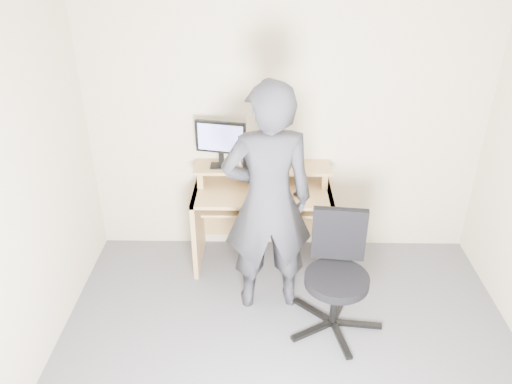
{
  "coord_description": "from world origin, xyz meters",
  "views": [
    {
      "loc": [
        -0.19,
        -2.35,
        2.82
      ],
      "look_at": [
        -0.25,
        1.05,
        0.95
      ],
      "focal_mm": 35.0,
      "sensor_mm": 36.0,
      "label": 1
    }
  ],
  "objects_px": {
    "monitor": "(221,140)",
    "office_chair": "(337,269)",
    "desk": "(262,205)",
    "person": "(268,202)"
  },
  "relations": [
    {
      "from": "desk",
      "to": "monitor",
      "type": "height_order",
      "value": "monitor"
    },
    {
      "from": "office_chair",
      "to": "person",
      "type": "relative_size",
      "value": 0.49
    },
    {
      "from": "desk",
      "to": "monitor",
      "type": "relative_size",
      "value": 2.74
    },
    {
      "from": "monitor",
      "to": "office_chair",
      "type": "distance_m",
      "value": 1.46
    },
    {
      "from": "desk",
      "to": "office_chair",
      "type": "relative_size",
      "value": 1.3
    },
    {
      "from": "monitor",
      "to": "office_chair",
      "type": "bearing_deg",
      "value": -32.53
    },
    {
      "from": "desk",
      "to": "person",
      "type": "relative_size",
      "value": 0.63
    },
    {
      "from": "monitor",
      "to": "person",
      "type": "height_order",
      "value": "person"
    },
    {
      "from": "desk",
      "to": "office_chair",
      "type": "distance_m",
      "value": 1.03
    },
    {
      "from": "desk",
      "to": "monitor",
      "type": "bearing_deg",
      "value": 172.26
    }
  ]
}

